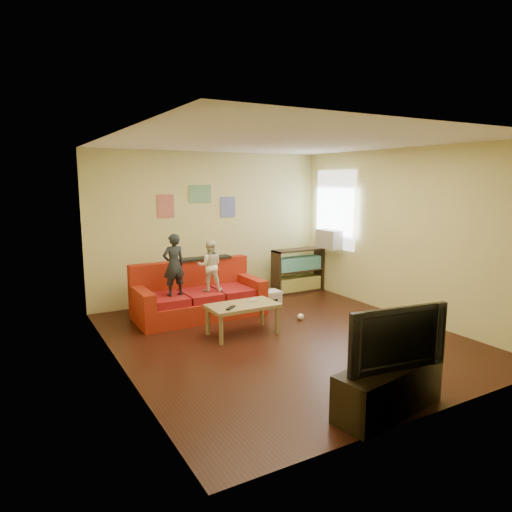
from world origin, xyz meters
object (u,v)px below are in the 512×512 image
child_a (174,265)px  tv_stand (388,389)px  file_box (269,298)px  coffee_table (243,308)px  television (391,336)px  sofa (198,297)px  child_b (210,266)px  bookshelf (298,273)px

child_a → tv_stand: child_a is taller
tv_stand → file_box: bearing=66.8°
file_box → tv_stand: bearing=-103.9°
coffee_table → file_box: size_ratio=2.59×
tv_stand → television: size_ratio=1.16×
sofa → tv_stand: (0.39, -3.83, -0.08)m
child_b → tv_stand: bearing=114.5°
file_box → tv_stand: tv_stand is taller
child_a → file_box: bearing=178.8°
file_box → tv_stand: size_ratio=0.31×
coffee_table → file_box: 1.59m
child_a → coffee_table: 1.32m
child_b → coffee_table: (0.06, -1.01, -0.46)m
tv_stand → television: 0.53m
television → coffee_table: bearing=101.8°
child_a → child_b: size_ratio=1.17×
child_b → bookshelf: child_b is taller
child_a → television: bearing=98.9°
sofa → tv_stand: sofa is taller
bookshelf → file_box: bookshelf is taller
file_box → bookshelf: bearing=31.0°
child_a → file_box: child_a is taller
child_a → tv_stand: (0.84, -3.66, -0.69)m
coffee_table → bookshelf: (2.15, 1.72, -0.00)m
child_b → television: 3.67m
child_b → television: bearing=114.5°
tv_stand → television: bearing=170.7°
child_a → coffee_table: (0.66, -1.01, -0.53)m
child_a → television: size_ratio=0.91×
child_b → coffee_table: child_b is taller
television → file_box: bearing=83.9°
tv_stand → child_b: bearing=84.6°
sofa → television: size_ratio=1.95×
sofa → bookshelf: size_ratio=1.93×
bookshelf → television: size_ratio=1.01×
bookshelf → tv_stand: bearing=-114.2°
coffee_table → tv_stand: 2.66m
coffee_table → bookshelf: size_ratio=0.93×
coffee_table → television: television is taller
television → sofa: bearing=103.7°
coffee_table → child_b: bearing=93.3°
sofa → bookshelf: bearing=12.9°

